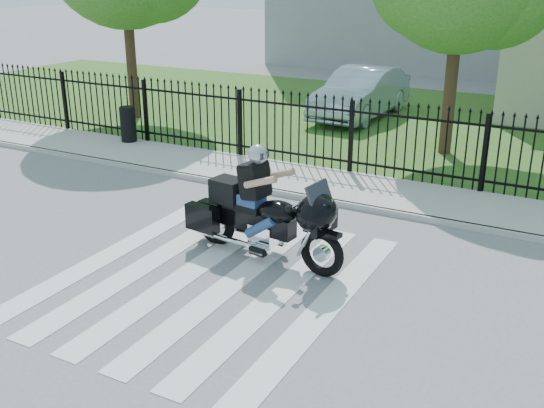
% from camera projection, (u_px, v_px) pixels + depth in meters
% --- Properties ---
extents(ground, '(120.00, 120.00, 0.00)m').
position_uv_depth(ground, '(210.00, 279.00, 10.10)').
color(ground, slate).
rests_on(ground, ground).
extents(crosswalk, '(5.00, 5.50, 0.01)m').
position_uv_depth(crosswalk, '(210.00, 278.00, 10.10)').
color(crosswalk, silver).
rests_on(crosswalk, ground).
extents(sidewalk, '(40.00, 2.00, 0.12)m').
position_uv_depth(sidewalk, '(333.00, 185.00, 14.21)').
color(sidewalk, '#ADAAA3').
rests_on(sidewalk, ground).
extents(curb, '(40.00, 0.12, 0.12)m').
position_uv_depth(curb, '(314.00, 199.00, 13.38)').
color(curb, '#ADAAA3').
rests_on(curb, ground).
extents(grass_strip, '(40.00, 12.00, 0.02)m').
position_uv_depth(grass_strip, '(420.00, 124.00, 20.01)').
color(grass_strip, '#325D1F').
rests_on(grass_strip, ground).
extents(iron_fence, '(26.00, 0.04, 1.80)m').
position_uv_depth(iron_fence, '(351.00, 139.00, 14.74)').
color(iron_fence, black).
rests_on(iron_fence, ground).
extents(motorcycle_rider, '(3.02, 1.22, 2.00)m').
position_uv_depth(motorcycle_rider, '(261.00, 211.00, 10.60)').
color(motorcycle_rider, black).
rests_on(motorcycle_rider, ground).
extents(parked_car, '(1.89, 4.85, 1.57)m').
position_uv_depth(parked_car, '(361.00, 93.00, 20.57)').
color(parked_car, '#9BAEC3').
rests_on(parked_car, grass_strip).
extents(litter_bin, '(0.56, 0.56, 0.96)m').
position_uv_depth(litter_bin, '(128.00, 124.00, 17.42)').
color(litter_bin, black).
rests_on(litter_bin, sidewalk).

